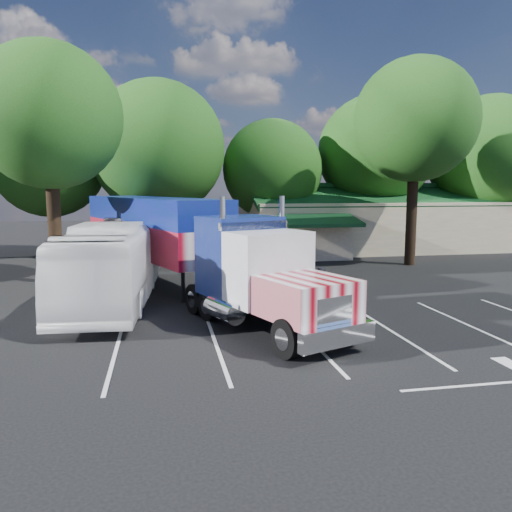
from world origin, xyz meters
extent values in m
plane|color=black|center=(0.00, 0.00, 0.00)|extent=(120.00, 120.00, 0.00)
cube|color=beige|center=(14.00, 18.00, 2.00)|extent=(24.00, 11.00, 4.00)
cube|color=#12421E|center=(14.00, 15.60, 4.50)|extent=(24.20, 6.25, 2.10)
cube|color=#12421E|center=(14.00, 20.40, 4.50)|extent=(24.20, 6.25, 2.10)
cube|color=beige|center=(6.00, 12.30, 1.40)|extent=(5.00, 2.50, 2.80)
cube|color=#12421E|center=(6.00, 11.00, 2.90)|extent=(5.40, 3.19, 0.80)
cylinder|color=black|center=(-13.00, 17.80, 2.00)|extent=(0.70, 0.70, 4.00)
sphere|color=#153F12|center=(-13.00, 17.80, 7.15)|extent=(8.40, 8.40, 8.40)
cylinder|color=black|center=(-5.00, 16.20, 2.15)|extent=(0.70, 0.70, 4.30)
sphere|color=#153F12|center=(-5.00, 16.20, 8.05)|extent=(10.00, 10.00, 10.00)
cylinder|color=black|center=(4.00, 17.50, 1.80)|extent=(0.70, 0.70, 3.60)
sphere|color=#153F12|center=(4.00, 17.50, 6.60)|extent=(8.00, 8.00, 8.00)
cylinder|color=black|center=(13.00, 18.00, 2.25)|extent=(0.70, 0.70, 4.50)
sphere|color=#153F12|center=(13.00, 18.00, 8.10)|extent=(9.60, 9.60, 9.60)
cylinder|color=black|center=(23.00, 16.80, 1.95)|extent=(0.70, 0.70, 3.90)
sphere|color=#153F12|center=(23.00, 16.80, 7.80)|extent=(10.40, 10.40, 10.40)
cylinder|color=black|center=(-10.50, 6.00, 3.00)|extent=(0.70, 0.70, 6.00)
sphere|color=#153F12|center=(-10.50, 6.00, 8.85)|extent=(7.60, 7.60, 7.60)
cylinder|color=black|center=(11.50, 8.50, 3.25)|extent=(0.70, 0.70, 6.50)
sphere|color=#153F12|center=(11.50, 8.50, 9.50)|extent=(8.00, 8.00, 8.00)
cube|color=black|center=(-1.32, -4.58, 0.84)|extent=(3.93, 7.73, 0.28)
cube|color=white|center=(0.22, -8.50, 0.73)|extent=(2.72, 1.29, 0.62)
cube|color=white|center=(0.14, -8.29, 1.40)|extent=(1.30, 0.62, 1.01)
cube|color=white|center=(-0.33, -7.09, 1.63)|extent=(3.39, 3.46, 1.29)
cube|color=silver|center=(-1.16, -5.00, 2.30)|extent=(3.27, 2.70, 2.59)
cube|color=black|center=(-0.89, -5.68, 2.87)|extent=(2.44, 1.03, 1.12)
cube|color=white|center=(-1.51, -4.11, 3.77)|extent=(2.76, 1.18, 0.28)
cube|color=navy|center=(-1.90, -3.11, 2.53)|extent=(3.44, 3.12, 3.03)
cylinder|color=white|center=(-2.73, -4.53, 2.92)|extent=(0.26, 0.26, 3.82)
cylinder|color=white|center=(-0.32, -3.58, 2.92)|extent=(0.26, 0.26, 3.82)
cylinder|color=white|center=(-2.77, -5.03, 0.84)|extent=(1.35, 1.95, 0.74)
cylinder|color=white|center=(0.05, -3.92, 0.84)|extent=(1.35, 1.95, 0.74)
cube|color=silver|center=(-5.48, 5.98, 2.42)|extent=(7.99, 14.46, 1.69)
cube|color=navy|center=(-5.48, 5.98, 3.93)|extent=(7.99, 14.46, 1.35)
cube|color=black|center=(-7.21, 10.38, 0.96)|extent=(2.70, 4.15, 0.39)
cube|color=black|center=(-3.99, 0.05, 0.79)|extent=(0.17, 0.17, 1.57)
cube|color=black|center=(-2.52, 0.63, 0.79)|extent=(0.17, 0.17, 1.57)
cube|color=white|center=(-8.16, 12.78, 0.51)|extent=(2.56, 1.11, 0.13)
cylinder|color=black|center=(-1.23, -8.04, 0.62)|extent=(0.82, 1.29, 1.24)
cylinder|color=black|center=(0.97, -7.18, 0.62)|extent=(0.82, 1.29, 1.24)
cylinder|color=black|center=(-3.12, -3.23, 0.62)|extent=(0.82, 1.29, 1.24)
cylinder|color=black|center=(-0.92, -2.37, 0.62)|extent=(0.82, 1.29, 1.24)
cylinder|color=black|center=(-3.57, -2.08, 0.62)|extent=(0.82, 1.29, 1.24)
cylinder|color=black|center=(-1.38, -1.22, 0.62)|extent=(0.82, 1.29, 1.24)
cylinder|color=black|center=(-7.98, 9.11, 0.62)|extent=(0.82, 1.29, 1.24)
cylinder|color=black|center=(-5.78, 9.97, 0.62)|extent=(0.82, 1.29, 1.24)
cylinder|color=black|center=(-8.47, 10.36, 0.62)|extent=(0.82, 1.29, 1.24)
cylinder|color=black|center=(-6.28, 11.23, 0.62)|extent=(0.82, 1.29, 1.24)
imported|color=black|center=(1.60, -2.72, 0.95)|extent=(0.75, 0.83, 1.90)
imported|color=black|center=(1.80, 1.00, 0.43)|extent=(1.03, 1.75, 0.87)
imported|color=white|center=(-7.00, 0.99, 1.81)|extent=(3.93, 13.16, 3.61)
imported|color=#A0A1A7|center=(5.84, 14.00, 0.68)|extent=(4.39, 2.53, 1.37)
camera|label=1|loc=(-4.87, -22.20, 5.14)|focal=35.00mm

